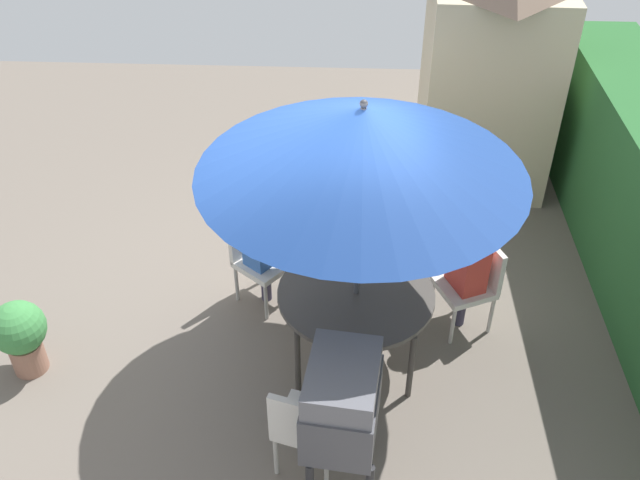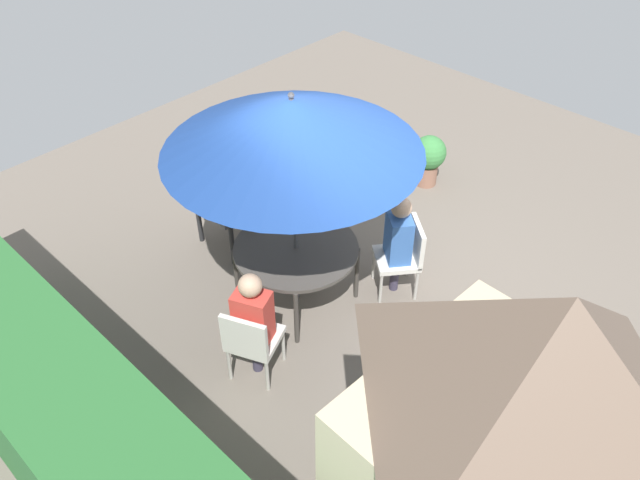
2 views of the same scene
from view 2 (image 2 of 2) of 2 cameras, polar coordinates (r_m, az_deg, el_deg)
ground_plane at (r=7.24m, az=5.28°, el=-4.64°), size 11.00×11.00×0.00m
hedge_backdrop at (r=5.27m, az=-20.43°, el=-17.28°), size 6.53×0.85×1.65m
patio_table at (r=6.69m, az=-2.18°, el=-0.99°), size 1.33×1.33×0.74m
patio_umbrella at (r=5.82m, az=-2.54°, el=10.28°), size 2.48×2.48×2.52m
bbq_grill at (r=7.41m, az=-8.62°, el=4.73°), size 0.75×0.58×1.20m
chair_near_shed at (r=6.06m, az=-6.26°, el=-8.94°), size 0.61×0.61×0.90m
chair_far_side at (r=6.97m, az=7.62°, el=-1.18°), size 0.65×0.65×0.90m
chair_toward_hedge at (r=7.70m, az=-6.66°, el=3.41°), size 0.57×0.57×0.90m
potted_plant_by_shed at (r=8.79m, az=9.78°, el=7.40°), size 0.47×0.47×0.73m
potted_plant_by_grill at (r=5.49m, az=10.18°, el=-17.05°), size 0.63×0.63×0.89m
person_in_red at (r=5.91m, az=-6.08°, el=-6.67°), size 0.41×0.36×1.26m
person_in_blue at (r=6.78m, az=7.11°, el=0.44°), size 0.42×0.40×1.26m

